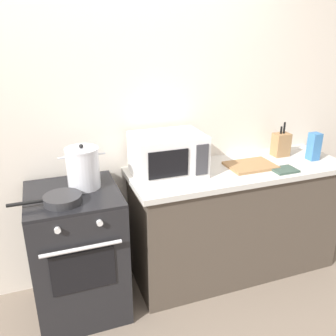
{
  "coord_description": "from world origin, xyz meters",
  "views": [
    {
      "loc": [
        -0.48,
        -1.58,
        1.91
      ],
      "look_at": [
        0.31,
        0.6,
        1.0
      ],
      "focal_mm": 38.22,
      "sensor_mm": 36.0,
      "label": 1
    }
  ],
  "objects_px": {
    "cutting_board": "(251,165)",
    "oven_mitt": "(284,170)",
    "stock_pot": "(83,168)",
    "knife_block": "(281,144)",
    "frying_pan": "(61,199)",
    "pasta_box": "(314,146)",
    "microwave": "(168,155)",
    "stove": "(78,252)"
  },
  "relations": [
    {
      "from": "frying_pan",
      "to": "oven_mitt",
      "type": "relative_size",
      "value": 2.4
    },
    {
      "from": "stock_pot",
      "to": "microwave",
      "type": "distance_m",
      "value": 0.6
    },
    {
      "from": "stove",
      "to": "pasta_box",
      "type": "distance_m",
      "value": 1.97
    },
    {
      "from": "stove",
      "to": "frying_pan",
      "type": "bearing_deg",
      "value": -118.97
    },
    {
      "from": "knife_block",
      "to": "oven_mitt",
      "type": "relative_size",
      "value": 1.57
    },
    {
      "from": "stock_pot",
      "to": "knife_block",
      "type": "relative_size",
      "value": 1.07
    },
    {
      "from": "microwave",
      "to": "cutting_board",
      "type": "xyz_separation_m",
      "value": [
        0.65,
        -0.08,
        -0.14
      ]
    },
    {
      "from": "frying_pan",
      "to": "pasta_box",
      "type": "height_order",
      "value": "pasta_box"
    },
    {
      "from": "stove",
      "to": "oven_mitt",
      "type": "xyz_separation_m",
      "value": [
        1.52,
        -0.16,
        0.47
      ]
    },
    {
      "from": "frying_pan",
      "to": "knife_block",
      "type": "distance_m",
      "value": 1.8
    },
    {
      "from": "stock_pot",
      "to": "frying_pan",
      "type": "distance_m",
      "value": 0.27
    },
    {
      "from": "microwave",
      "to": "cutting_board",
      "type": "relative_size",
      "value": 1.39
    },
    {
      "from": "frying_pan",
      "to": "knife_block",
      "type": "bearing_deg",
      "value": 8.76
    },
    {
      "from": "frying_pan",
      "to": "pasta_box",
      "type": "xyz_separation_m",
      "value": [
        1.96,
        0.1,
        0.08
      ]
    },
    {
      "from": "stock_pot",
      "to": "frying_pan",
      "type": "bearing_deg",
      "value": -130.93
    },
    {
      "from": "frying_pan",
      "to": "microwave",
      "type": "distance_m",
      "value": 0.8
    },
    {
      "from": "stove",
      "to": "stock_pot",
      "type": "height_order",
      "value": "stock_pot"
    },
    {
      "from": "stove",
      "to": "oven_mitt",
      "type": "height_order",
      "value": "oven_mitt"
    },
    {
      "from": "frying_pan",
      "to": "knife_block",
      "type": "relative_size",
      "value": 1.53
    },
    {
      "from": "stove",
      "to": "cutting_board",
      "type": "distance_m",
      "value": 1.42
    },
    {
      "from": "cutting_board",
      "to": "oven_mitt",
      "type": "bearing_deg",
      "value": -40.15
    },
    {
      "from": "cutting_board",
      "to": "pasta_box",
      "type": "distance_m",
      "value": 0.56
    },
    {
      "from": "pasta_box",
      "to": "stove",
      "type": "bearing_deg",
      "value": 179.12
    },
    {
      "from": "microwave",
      "to": "knife_block",
      "type": "xyz_separation_m",
      "value": [
        1.01,
        0.06,
        -0.05
      ]
    },
    {
      "from": "stove",
      "to": "stock_pot",
      "type": "bearing_deg",
      "value": 31.99
    },
    {
      "from": "microwave",
      "to": "knife_block",
      "type": "distance_m",
      "value": 1.02
    },
    {
      "from": "cutting_board",
      "to": "frying_pan",
      "type": "bearing_deg",
      "value": -174.58
    },
    {
      "from": "frying_pan",
      "to": "cutting_board",
      "type": "xyz_separation_m",
      "value": [
        1.41,
        0.13,
        -0.02
      ]
    },
    {
      "from": "frying_pan",
      "to": "stove",
      "type": "bearing_deg",
      "value": 61.03
    },
    {
      "from": "cutting_board",
      "to": "pasta_box",
      "type": "relative_size",
      "value": 1.64
    },
    {
      "from": "stove",
      "to": "frying_pan",
      "type": "height_order",
      "value": "frying_pan"
    },
    {
      "from": "stock_pot",
      "to": "pasta_box",
      "type": "relative_size",
      "value": 1.37
    },
    {
      "from": "knife_block",
      "to": "pasta_box",
      "type": "distance_m",
      "value": 0.25
    },
    {
      "from": "microwave",
      "to": "pasta_box",
      "type": "distance_m",
      "value": 1.21
    },
    {
      "from": "stove",
      "to": "microwave",
      "type": "height_order",
      "value": "microwave"
    },
    {
      "from": "frying_pan",
      "to": "oven_mitt",
      "type": "height_order",
      "value": "frying_pan"
    },
    {
      "from": "frying_pan",
      "to": "cutting_board",
      "type": "height_order",
      "value": "frying_pan"
    },
    {
      "from": "stock_pot",
      "to": "knife_block",
      "type": "distance_m",
      "value": 1.62
    },
    {
      "from": "microwave",
      "to": "oven_mitt",
      "type": "height_order",
      "value": "microwave"
    },
    {
      "from": "knife_block",
      "to": "oven_mitt",
      "type": "height_order",
      "value": "knife_block"
    },
    {
      "from": "cutting_board",
      "to": "oven_mitt",
      "type": "xyz_separation_m",
      "value": [
        0.19,
        -0.16,
        -0.0
      ]
    },
    {
      "from": "knife_block",
      "to": "pasta_box",
      "type": "bearing_deg",
      "value": -42.24
    }
  ]
}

